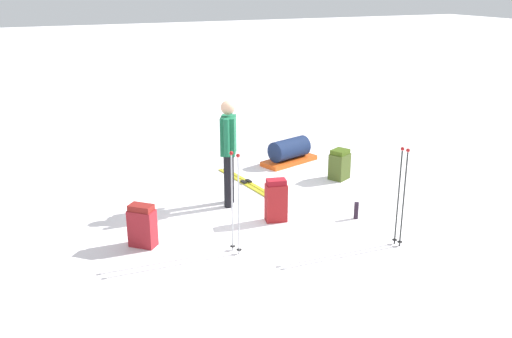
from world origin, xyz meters
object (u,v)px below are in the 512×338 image
at_px(backpack_large_dark, 276,201).
at_px(ski_poles_planted_far, 401,193).
at_px(ski_pair_near, 246,183).
at_px(gear_sled, 289,152).
at_px(ski_poles_planted_near, 235,198).
at_px(ski_pair_far, 280,196).
at_px(backpack_small_spare, 339,165).
at_px(skier_standing, 228,148).
at_px(thermos_bottle, 356,211).
at_px(backpack_bright, 142,226).

bearing_deg(backpack_large_dark, ski_poles_planted_far, 39.41).
xyz_separation_m(ski_pair_near, gear_sled, (-0.74, 1.24, 0.21)).
bearing_deg(ski_poles_planted_near, ski_pair_far, 137.51).
bearing_deg(backpack_large_dark, ski_poles_planted_near, -52.75).
bearing_deg(ski_poles_planted_near, backpack_small_spare, 124.60).
bearing_deg(skier_standing, thermos_bottle, 49.74).
distance_m(backpack_large_dark, gear_sled, 2.84).
height_order(backpack_large_dark, gear_sled, backpack_large_dark).
bearing_deg(ski_pair_near, backpack_bright, -52.68).
xyz_separation_m(backpack_bright, ski_poles_planted_near, (0.69, 1.08, 0.47)).
relative_size(skier_standing, backpack_large_dark, 2.59).
bearing_deg(backpack_large_dark, skier_standing, -155.59).
bearing_deg(ski_pair_far, ski_poles_planted_far, 16.29).
distance_m(ski_pair_near, ski_pair_far, 0.88).
height_order(backpack_bright, thermos_bottle, backpack_bright).
bearing_deg(ski_pair_far, ski_poles_planted_near, -42.49).
relative_size(ski_pair_far, backpack_large_dark, 2.59).
bearing_deg(ski_pair_near, backpack_small_spare, 74.10).
height_order(ski_pair_near, gear_sled, gear_sled).
xyz_separation_m(ski_pair_near, backpack_bright, (1.71, -2.25, 0.28)).
relative_size(skier_standing, ski_pair_far, 1.00).
bearing_deg(skier_standing, ski_pair_near, 141.60).
relative_size(backpack_small_spare, ski_poles_planted_far, 0.40).
bearing_deg(thermos_bottle, ski_poles_planted_far, 0.76).
height_order(backpack_small_spare, gear_sled, backpack_small_spare).
height_order(ski_pair_near, backpack_large_dark, backpack_large_dark).
height_order(ski_poles_planted_near, gear_sled, ski_poles_planted_near).
relative_size(ski_pair_far, ski_poles_planted_far, 1.23).
distance_m(backpack_small_spare, thermos_bottle, 1.80).
xyz_separation_m(backpack_bright, thermos_bottle, (0.40, 3.16, -0.16)).
bearing_deg(backpack_small_spare, ski_poles_planted_far, -15.08).
xyz_separation_m(ski_pair_far, backpack_large_dark, (0.85, -0.50, 0.31)).
bearing_deg(ski_pair_near, ski_pair_far, 17.70).
bearing_deg(ski_pair_near, skier_standing, -38.40).
xyz_separation_m(backpack_bright, ski_poles_planted_far, (1.38, 3.18, 0.47)).
xyz_separation_m(ski_pair_near, thermos_bottle, (2.11, 0.91, 0.12)).
bearing_deg(gear_sled, ski_poles_planted_near, -37.44).
xyz_separation_m(ski_pair_far, ski_poles_planted_far, (2.26, 0.66, 0.75)).
relative_size(skier_standing, thermos_bottle, 6.54).
height_order(backpack_bright, gear_sled, backpack_bright).
distance_m(ski_pair_far, ski_poles_planted_far, 2.47).
relative_size(ski_pair_near, backpack_large_dark, 2.73).
xyz_separation_m(ski_pair_near, backpack_large_dark, (1.69, -0.23, 0.31)).
xyz_separation_m(backpack_small_spare, thermos_bottle, (1.64, -0.72, -0.14)).
xyz_separation_m(skier_standing, thermos_bottle, (1.31, 1.55, -0.82)).
bearing_deg(skier_standing, backpack_bright, -60.48).
bearing_deg(thermos_bottle, ski_pair_far, -153.08).
bearing_deg(ski_poles_planted_far, thermos_bottle, -179.24).
bearing_deg(thermos_bottle, ski_pair_near, -156.58).
distance_m(backpack_large_dark, ski_poles_planted_near, 1.26).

